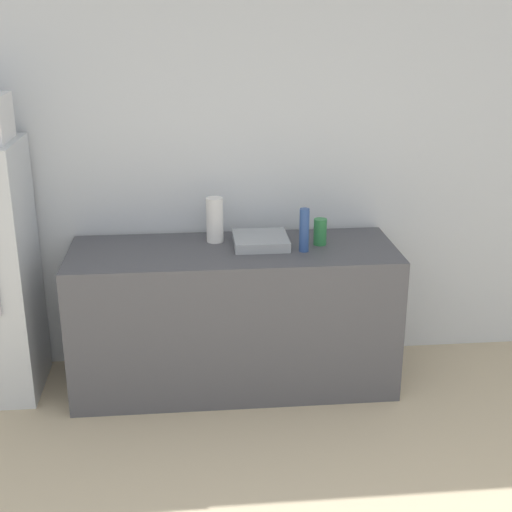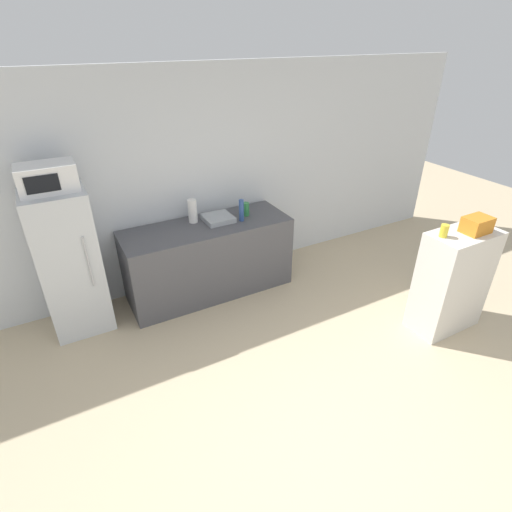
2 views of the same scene
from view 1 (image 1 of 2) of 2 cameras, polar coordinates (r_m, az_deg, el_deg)
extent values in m
cube|color=silver|center=(4.57, -1.99, 6.98)|extent=(8.00, 0.06, 2.60)
cube|color=#4C4C51|center=(4.46, -1.80, -4.90)|extent=(1.98, 0.70, 0.90)
cube|color=#9EA3A8|center=(4.35, 0.37, 1.24)|extent=(0.33, 0.33, 0.06)
cylinder|color=#2D4C8C|center=(4.23, 3.88, 2.08)|extent=(0.06, 0.06, 0.26)
cylinder|color=#2D7F42|center=(4.37, 5.15, 1.94)|extent=(0.08, 0.08, 0.16)
cylinder|color=white|center=(4.40, -3.31, 2.91)|extent=(0.10, 0.10, 0.28)
camera|label=2|loc=(1.39, -100.40, 22.19)|focal=28.00mm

